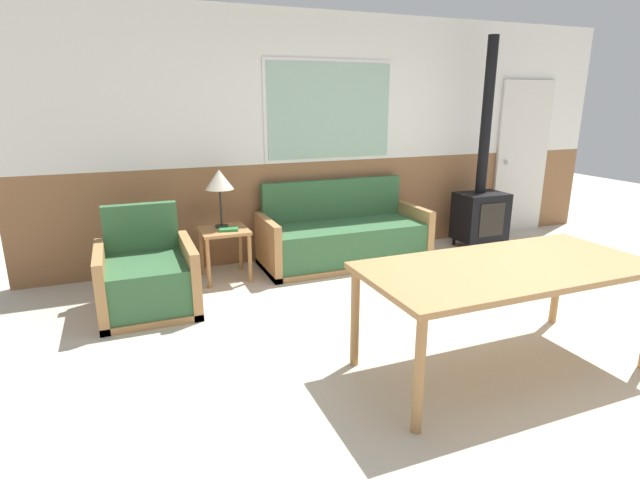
{
  "coord_description": "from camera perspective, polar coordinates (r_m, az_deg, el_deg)",
  "views": [
    {
      "loc": [
        -2.51,
        -2.69,
        1.79
      ],
      "look_at": [
        -0.92,
        1.24,
        0.58
      ],
      "focal_mm": 28.0,
      "sensor_mm": 36.0,
      "label": 1
    }
  ],
  "objects": [
    {
      "name": "wall_back",
      "position": [
        5.9,
        3.17,
        11.71
      ],
      "size": [
        7.2,
        0.09,
        2.7
      ],
      "color": "#8E603D",
      "rests_on": "ground_plane"
    },
    {
      "name": "ground_plane",
      "position": [
        4.1,
        19.11,
        -10.99
      ],
      "size": [
        16.0,
        16.0,
        0.0
      ],
      "primitive_type": "plane",
      "color": "beige"
    },
    {
      "name": "side_table",
      "position": [
        5.13,
        -10.89,
        0.16
      ],
      "size": [
        0.47,
        0.47,
        0.53
      ],
      "color": "#B27F4C",
      "rests_on": "ground_plane"
    },
    {
      "name": "table_lamp",
      "position": [
        5.09,
        -11.44,
        6.67
      ],
      "size": [
        0.28,
        0.28,
        0.59
      ],
      "color": "#262628",
      "rests_on": "side_table"
    },
    {
      "name": "wood_stove",
      "position": [
        6.44,
        17.95,
        4.29
      ],
      "size": [
        0.59,
        0.43,
        2.48
      ],
      "color": "black",
      "rests_on": "ground_plane"
    },
    {
      "name": "armchair",
      "position": [
        4.59,
        -19.12,
        -4.38
      ],
      "size": [
        0.8,
        0.83,
        0.88
      ],
      "rotation": [
        0.0,
        0.0,
        0.18
      ],
      "color": "#B27F4C",
      "rests_on": "ground_plane"
    },
    {
      "name": "book_stack",
      "position": [
        5.03,
        -10.42,
        1.2
      ],
      "size": [
        0.21,
        0.15,
        0.02
      ],
      "color": "#2D7F3D",
      "rests_on": "side_table"
    },
    {
      "name": "entry_door",
      "position": [
        7.36,
        22.06,
        8.66
      ],
      "size": [
        0.84,
        0.09,
        2.02
      ],
      "color": "silver",
      "rests_on": "ground_plane"
    },
    {
      "name": "dining_table",
      "position": [
        3.51,
        20.6,
        -3.69
      ],
      "size": [
        1.95,
        0.91,
        0.74
      ],
      "color": "#B27F4C",
      "rests_on": "ground_plane"
    },
    {
      "name": "couch",
      "position": [
        5.59,
        2.72,
        0.15
      ],
      "size": [
        1.86,
        0.77,
        0.9
      ],
      "color": "#B27F4C",
      "rests_on": "ground_plane"
    }
  ]
}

